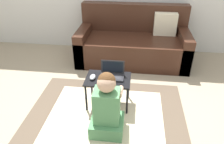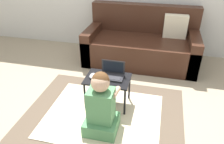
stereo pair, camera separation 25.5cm
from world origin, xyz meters
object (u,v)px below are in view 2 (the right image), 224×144
(laptop, at_px, (112,75))
(person_seated, at_px, (101,107))
(couch, at_px, (142,44))
(computer_mouse, at_px, (92,76))
(laptop_desk, at_px, (108,82))

(laptop, xyz_separation_m, person_seated, (0.01, -0.49, -0.09))
(couch, relative_size, laptop, 6.37)
(couch, distance_m, computer_mouse, 1.37)
(couch, relative_size, computer_mouse, 15.37)
(couch, height_order, laptop_desk, couch)
(couch, height_order, computer_mouse, couch)
(couch, xyz_separation_m, laptop_desk, (-0.25, -1.27, 0.03))
(laptop_desk, xyz_separation_m, computer_mouse, (-0.18, -0.03, 0.07))
(couch, xyz_separation_m, laptop, (-0.21, -1.24, 0.11))
(computer_mouse, bearing_deg, couch, 71.80)
(couch, relative_size, laptop_desk, 3.39)
(laptop_desk, bearing_deg, couch, 78.89)
(couch, bearing_deg, laptop, -99.54)
(laptop, distance_m, computer_mouse, 0.23)
(computer_mouse, bearing_deg, person_seated, -62.00)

